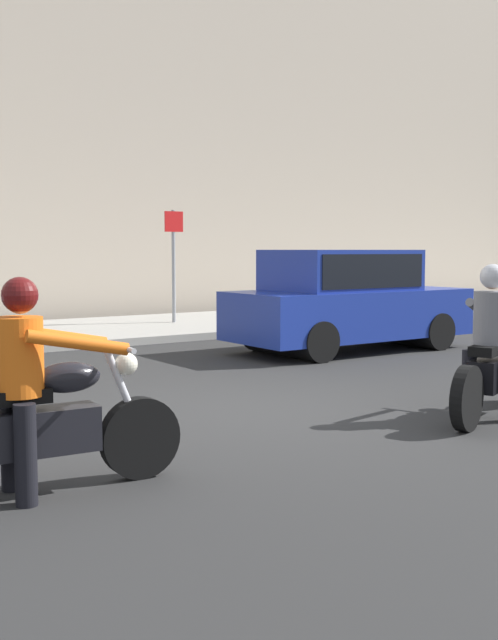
% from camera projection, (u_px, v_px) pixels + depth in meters
% --- Properties ---
extents(ground_plane, '(80.00, 80.00, 0.00)m').
position_uv_depth(ground_plane, '(249.00, 410.00, 8.25)').
color(ground_plane, '#272727').
extents(sidewalk_slab, '(40.00, 4.40, 0.14)m').
position_uv_depth(sidewalk_slab, '(15.00, 336.00, 14.82)').
color(sidewalk_slab, '#99968E').
rests_on(sidewalk_slab, ground_plane).
extents(motorcycle_with_rider_orange_stripe, '(2.15, 0.70, 1.54)m').
position_uv_depth(motorcycle_with_rider_orange_stripe, '(36.00, 406.00, 5.37)').
color(motorcycle_with_rider_orange_stripe, black).
rests_on(motorcycle_with_rider_orange_stripe, ground_plane).
extents(motorcycle_with_rider_gray, '(2.08, 0.99, 1.58)m').
position_uv_depth(motorcycle_with_rider_gray, '(493.00, 355.00, 7.88)').
color(motorcycle_with_rider_gray, black).
rests_on(motorcycle_with_rider_gray, ground_plane).
extents(parked_sedan_cobalt_blue, '(4.25, 1.82, 1.72)m').
position_uv_depth(parked_sedan_cobalt_blue, '(346.00, 300.00, 13.04)').
color(parked_sedan_cobalt_blue, navy).
rests_on(parked_sedan_cobalt_blue, ground_plane).
extents(street_sign_post, '(0.44, 0.08, 2.44)m').
position_uv_depth(street_sign_post, '(174.00, 254.00, 16.70)').
color(street_sign_post, gray).
rests_on(street_sign_post, sidewalk_slab).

